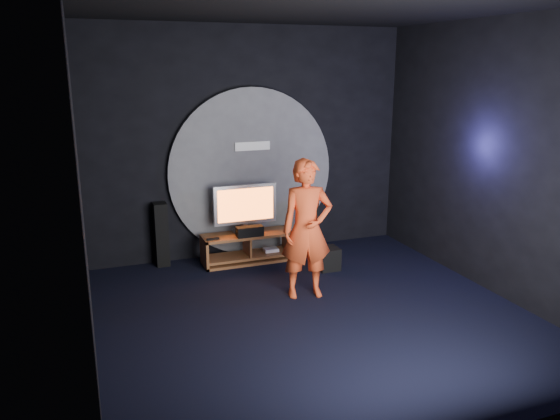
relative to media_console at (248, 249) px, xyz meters
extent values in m
plane|color=black|center=(0.20, -2.05, -0.20)|extent=(5.00, 5.00, 0.00)
cube|color=black|center=(0.20, 0.45, 1.55)|extent=(5.00, 0.04, 3.50)
cube|color=black|center=(0.20, -4.55, 1.55)|extent=(5.00, 0.04, 3.50)
cube|color=black|center=(-2.30, -2.05, 1.55)|extent=(0.04, 5.00, 3.50)
cube|color=black|center=(2.70, -2.05, 1.55)|extent=(0.04, 5.00, 3.50)
cube|color=black|center=(0.20, -2.05, 3.31)|extent=(5.00, 5.00, 0.01)
cylinder|color=#515156|center=(0.20, 0.39, 1.10)|extent=(2.60, 0.08, 2.60)
cube|color=white|center=(0.20, 0.34, 1.52)|extent=(0.55, 0.03, 0.13)
cube|color=brown|center=(-0.01, 0.00, 0.23)|extent=(1.37, 0.45, 0.04)
cube|color=brown|center=(-0.01, 0.00, -0.10)|extent=(1.32, 0.42, 0.04)
cube|color=brown|center=(-0.67, 0.00, 0.03)|extent=(0.04, 0.45, 0.45)
cube|color=brown|center=(0.66, 0.00, 0.03)|extent=(0.04, 0.45, 0.45)
cube|color=brown|center=(-0.01, 0.00, 0.07)|extent=(0.03, 0.40, 0.29)
cube|color=brown|center=(-0.01, 0.00, -0.18)|extent=(1.37, 0.45, 0.04)
cube|color=white|center=(0.37, 0.00, -0.05)|extent=(0.22, 0.16, 0.05)
cube|color=#AEADB5|center=(-0.01, 0.07, 0.27)|extent=(0.36, 0.22, 0.04)
cylinder|color=#AEADB5|center=(-0.01, 0.07, 0.34)|extent=(0.07, 0.07, 0.10)
cube|color=#AEADB5|center=(-0.01, 0.07, 0.69)|extent=(0.97, 0.06, 0.60)
cube|color=orange|center=(-0.01, 0.04, 0.69)|extent=(0.86, 0.01, 0.49)
cube|color=black|center=(-0.01, -0.15, 0.33)|extent=(0.40, 0.15, 0.15)
cube|color=black|center=(-0.56, -0.12, 0.27)|extent=(0.18, 0.05, 0.02)
cube|color=black|center=(-1.24, 0.30, 0.28)|extent=(0.19, 0.21, 0.96)
cube|color=black|center=(1.01, -0.06, 0.28)|extent=(0.19, 0.21, 0.96)
cube|color=black|center=(1.01, -0.72, -0.03)|extent=(0.30, 0.30, 0.33)
imported|color=#DE451E|center=(0.34, -1.47, 0.70)|extent=(0.72, 0.53, 1.80)
camera|label=1|loc=(-2.27, -7.55, 2.70)|focal=35.00mm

